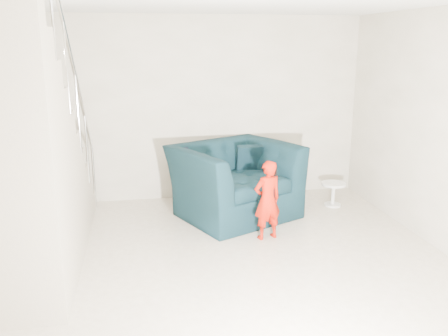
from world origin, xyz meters
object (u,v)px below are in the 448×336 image
(armchair, at_px, (235,181))
(toddler, at_px, (267,200))
(side_table, at_px, (333,190))
(staircase, at_px, (22,185))

(armchair, relative_size, toddler, 1.54)
(toddler, relative_size, side_table, 2.81)
(armchair, relative_size, side_table, 4.34)
(toddler, xyz_separation_m, staircase, (-2.64, -0.43, 0.46))
(armchair, height_order, toddler, armchair)
(side_table, xyz_separation_m, staircase, (-3.90, -1.41, 0.71))
(staircase, bearing_deg, armchair, 28.24)
(armchair, distance_m, staircase, 2.78)
(toddler, relative_size, staircase, 0.27)
(side_table, bearing_deg, staircase, -160.12)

